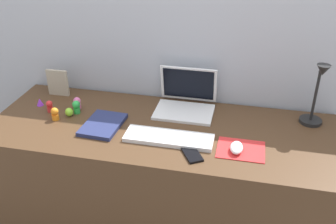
{
  "coord_description": "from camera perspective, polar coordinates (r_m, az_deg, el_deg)",
  "views": [
    {
      "loc": [
        0.38,
        -1.57,
        1.72
      ],
      "look_at": [
        0.03,
        0.0,
        0.83
      ],
      "focal_mm": 41.56,
      "sensor_mm": 36.0,
      "label": 1
    }
  ],
  "objects": [
    {
      "name": "back_wall",
      "position": [
        2.23,
        1.19,
        0.91
      ],
      "size": [
        2.9,
        0.05,
        1.34
      ],
      "primitive_type": "cube",
      "color": "#B2B7C1",
      "rests_on": "ground_plane"
    },
    {
      "name": "desk",
      "position": [
        2.11,
        -0.87,
        -10.89
      ],
      "size": [
        1.7,
        0.64,
        0.74
      ],
      "primitive_type": "cube",
      "color": "#4C331E",
      "rests_on": "ground_plane"
    },
    {
      "name": "laptop",
      "position": [
        2.04,
        2.66,
        1.87
      ],
      "size": [
        0.3,
        0.25,
        0.21
      ],
      "color": "white",
      "rests_on": "desk"
    },
    {
      "name": "keyboard",
      "position": [
        1.8,
        0.12,
        -3.82
      ],
      "size": [
        0.41,
        0.13,
        0.02
      ],
      "primitive_type": "cube",
      "color": "white",
      "rests_on": "desk"
    },
    {
      "name": "mousepad",
      "position": [
        1.76,
        10.63,
        -5.43
      ],
      "size": [
        0.21,
        0.17,
        0.0
      ],
      "primitive_type": "cube",
      "color": "red",
      "rests_on": "desk"
    },
    {
      "name": "mouse",
      "position": [
        1.74,
        10.01,
        -5.17
      ],
      "size": [
        0.06,
        0.1,
        0.03
      ],
      "primitive_type": "ellipsoid",
      "color": "white",
      "rests_on": "mousepad"
    },
    {
      "name": "cell_phone",
      "position": [
        1.7,
        3.49,
        -6.13
      ],
      "size": [
        0.12,
        0.14,
        0.01
      ],
      "primitive_type": "cube",
      "rotation": [
        0.0,
        0.0,
        0.53
      ],
      "color": "black",
      "rests_on": "desk"
    },
    {
      "name": "desk_lamp",
      "position": [
        1.97,
        20.92,
        2.14
      ],
      "size": [
        0.11,
        0.14,
        0.33
      ],
      "color": "black",
      "rests_on": "desk"
    },
    {
      "name": "notebook_pad",
      "position": [
        1.92,
        -9.52,
        -1.83
      ],
      "size": [
        0.18,
        0.25,
        0.02
      ],
      "primitive_type": "cube",
      "rotation": [
        0.0,
        0.0,
        -0.05
      ],
      "color": "navy",
      "rests_on": "desk"
    },
    {
      "name": "picture_frame",
      "position": [
        2.26,
        -15.86,
        4.16
      ],
      "size": [
        0.12,
        0.02,
        0.15
      ],
      "primitive_type": "cube",
      "color": "#B2A58C",
      "rests_on": "desk"
    },
    {
      "name": "toy_figurine_pink",
      "position": [
        2.1,
        -13.18,
        1.29
      ],
      "size": [
        0.04,
        0.04,
        0.07
      ],
      "color": "pink",
      "rests_on": "desk"
    },
    {
      "name": "toy_figurine_orange",
      "position": [
        2.02,
        -16.25,
        -0.23
      ],
      "size": [
        0.04,
        0.04,
        0.07
      ],
      "color": "orange",
      "rests_on": "desk"
    },
    {
      "name": "toy_figurine_lime",
      "position": [
        2.04,
        -14.3,
        -0.01
      ],
      "size": [
        0.04,
        0.04,
        0.04
      ],
      "primitive_type": "ellipsoid",
      "color": "#8CDB33",
      "rests_on": "desk"
    },
    {
      "name": "toy_figurine_red",
      "position": [
        2.11,
        -16.98,
        0.87
      ],
      "size": [
        0.03,
        0.03,
        0.06
      ],
      "color": "red",
      "rests_on": "desk"
    },
    {
      "name": "toy_figurine_green",
      "position": [
        2.06,
        -13.28,
        0.78
      ],
      "size": [
        0.04,
        0.04,
        0.07
      ],
      "color": "green",
      "rests_on": "desk"
    },
    {
      "name": "toy_figurine_purple",
      "position": [
        2.2,
        -18.29,
        1.41
      ],
      "size": [
        0.04,
        0.04,
        0.04
      ],
      "primitive_type": "cone",
      "color": "purple",
      "rests_on": "desk"
    }
  ]
}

